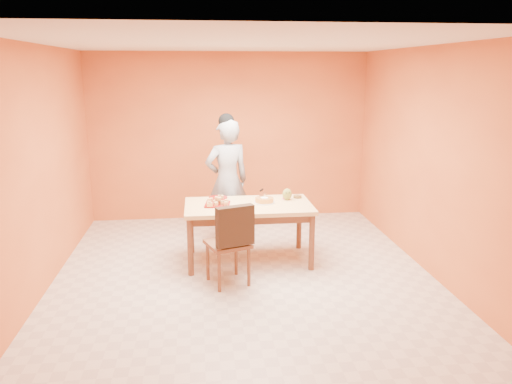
{
  "coord_description": "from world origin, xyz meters",
  "views": [
    {
      "loc": [
        -0.5,
        -5.6,
        2.42
      ],
      "look_at": [
        0.18,
        0.3,
        0.96
      ],
      "focal_mm": 35.0,
      "sensor_mm": 36.0,
      "label": 1
    }
  ],
  "objects": [
    {
      "name": "white_cake_plate",
      "position": [
        0.31,
        0.51,
        0.77
      ],
      "size": [
        0.34,
        0.34,
        0.01
      ],
      "primitive_type": "cylinder",
      "rotation": [
        0.0,
        0.0,
        0.3
      ],
      "color": "white",
      "rests_on": "dining_table"
    },
    {
      "name": "wall_back",
      "position": [
        0.0,
        2.5,
        1.35
      ],
      "size": [
        4.5,
        0.0,
        4.5
      ],
      "primitive_type": "plane",
      "rotation": [
        1.57,
        0.0,
        0.0
      ],
      "color": "orange",
      "rests_on": "floor"
    },
    {
      "name": "egg_ornament",
      "position": [
        0.63,
        0.62,
        0.84
      ],
      "size": [
        0.14,
        0.12,
        0.15
      ],
      "primitive_type": "ellipsoid",
      "rotation": [
        0.0,
        0.0,
        0.19
      ],
      "color": "olive",
      "rests_on": "dining_table"
    },
    {
      "name": "sponge_cake",
      "position": [
        0.31,
        0.51,
        0.8
      ],
      "size": [
        0.28,
        0.28,
        0.05
      ],
      "primitive_type": "cylinder",
      "rotation": [
        0.0,
        0.0,
        0.21
      ],
      "color": "orange",
      "rests_on": "white_cake_plate"
    },
    {
      "name": "wall_left",
      "position": [
        -2.25,
        0.0,
        1.35
      ],
      "size": [
        0.0,
        5.0,
        5.0
      ],
      "primitive_type": "plane",
      "rotation": [
        1.57,
        0.0,
        1.57
      ],
      "color": "orange",
      "rests_on": "floor"
    },
    {
      "name": "pastry_pile",
      "position": [
        -0.29,
        0.47,
        0.82
      ],
      "size": [
        0.28,
        0.28,
        0.09
      ],
      "primitive_type": null,
      "color": "tan",
      "rests_on": "pastry_platter"
    },
    {
      "name": "magenta_glass",
      "position": [
        0.62,
        0.68,
        0.81
      ],
      "size": [
        0.07,
        0.07,
        0.1
      ],
      "primitive_type": "cylinder",
      "rotation": [
        0.0,
        0.0,
        -0.08
      ],
      "color": "#CE1E76",
      "rests_on": "dining_table"
    },
    {
      "name": "person",
      "position": [
        -0.11,
        1.32,
        0.88
      ],
      "size": [
        0.73,
        0.58,
        1.75
      ],
      "primitive_type": "imported",
      "rotation": [
        0.0,
        0.0,
        3.42
      ],
      "color": "gray",
      "rests_on": "floor"
    },
    {
      "name": "dining_chair",
      "position": [
        -0.2,
        -0.22,
        0.51
      ],
      "size": [
        0.58,
        0.65,
        0.98
      ],
      "rotation": [
        0.0,
        0.0,
        0.34
      ],
      "color": "brown",
      "rests_on": "floor"
    },
    {
      "name": "floor",
      "position": [
        0.0,
        0.0,
        0.0
      ],
      "size": [
        5.0,
        5.0,
        0.0
      ],
      "primitive_type": "plane",
      "color": "#BCAFA1",
      "rests_on": "ground"
    },
    {
      "name": "dining_table",
      "position": [
        0.1,
        0.46,
        0.67
      ],
      "size": [
        1.6,
        0.9,
        0.76
      ],
      "color": "#F4CA7F",
      "rests_on": "floor"
    },
    {
      "name": "pastry_platter",
      "position": [
        -0.29,
        0.47,
        0.77
      ],
      "size": [
        0.34,
        0.34,
        0.02
      ],
      "primitive_type": "cube",
      "rotation": [
        0.0,
        0.0,
        -0.13
      ],
      "color": "maroon",
      "rests_on": "dining_table"
    },
    {
      "name": "wall_right",
      "position": [
        2.25,
        0.0,
        1.35
      ],
      "size": [
        0.0,
        5.0,
        5.0
      ],
      "primitive_type": "plane",
      "rotation": [
        1.57,
        0.0,
        -1.57
      ],
      "color": "orange",
      "rests_on": "floor"
    },
    {
      "name": "ceiling",
      "position": [
        0.0,
        0.0,
        2.7
      ],
      "size": [
        5.0,
        5.0,
        0.0
      ],
      "primitive_type": "plane",
      "rotation": [
        3.14,
        0.0,
        0.0
      ],
      "color": "silver",
      "rests_on": "wall_back"
    },
    {
      "name": "cake_server",
      "position": [
        0.32,
        0.69,
        0.83
      ],
      "size": [
        0.15,
        0.25,
        0.01
      ],
      "primitive_type": "cube",
      "rotation": [
        0.0,
        0.0,
        -0.42
      ],
      "color": "white",
      "rests_on": "sponge_cake"
    },
    {
      "name": "checker_tin",
      "position": [
        0.78,
        0.71,
        0.78
      ],
      "size": [
        0.12,
        0.12,
        0.03
      ],
      "primitive_type": "cylinder",
      "rotation": [
        0.0,
        0.0,
        -0.15
      ],
      "color": "black",
      "rests_on": "dining_table"
    },
    {
      "name": "red_dinner_plate",
      "position": [
        -0.27,
        0.81,
        0.77
      ],
      "size": [
        0.32,
        0.32,
        0.01
      ],
      "primitive_type": "cylinder",
      "rotation": [
        0.0,
        0.0,
        0.36
      ],
      "color": "maroon",
      "rests_on": "dining_table"
    }
  ]
}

